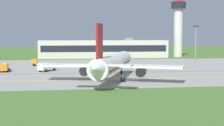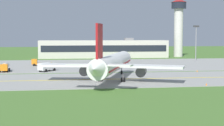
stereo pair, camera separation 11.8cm
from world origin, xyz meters
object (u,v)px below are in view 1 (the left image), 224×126
Objects in this scene: service_truck_fuel at (38,63)px; service_truck_catering at (47,66)px; airplane_lead at (113,63)px; service_truck_pushback at (5,67)px; control_tower at (178,22)px; apron_light_mast at (196,39)px.

service_truck_fuel is 19.85m from service_truck_catering.
airplane_lead is 5.97× the size of service_truck_fuel.
control_tower is at bearing 40.31° from service_truck_pushback.
apron_light_mast reaches higher than service_truck_fuel.
service_truck_catering is (-16.07, 23.32, -2.60)m from airplane_lead.
apron_light_mast reaches higher than airplane_lead.
airplane_lead reaches higher than service_truck_fuel.
apron_light_mast is (42.80, 56.80, 5.19)m from airplane_lead.
airplane_lead is 6.36× the size of service_truck_pushback.
apron_light_mast is at bearing -95.29° from control_tower.
control_tower is (45.55, 86.60, 13.13)m from airplane_lead.
control_tower reaches higher than apron_light_mast.
service_truck_pushback is at bearing 175.89° from service_truck_catering.
service_truck_fuel is at bearing 66.67° from service_truck_pushback.
control_tower reaches higher than airplane_lead.
airplane_lead is 2.63× the size of apron_light_mast.
airplane_lead is 47.31m from service_truck_fuel.
control_tower is (73.58, 62.42, 15.73)m from service_truck_pushback.
apron_light_mast is (62.81, 14.03, 8.14)m from service_truck_fuel.
service_truck_fuel is (-20.01, 42.77, -2.95)m from airplane_lead.
apron_light_mast is at bearing 53.01° from airplane_lead.
service_truck_fuel is 0.22× the size of control_tower.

